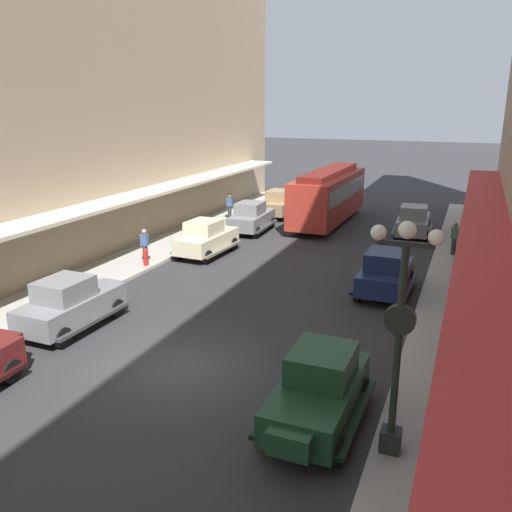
# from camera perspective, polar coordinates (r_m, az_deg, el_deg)

# --- Properties ---
(ground_plane) EXTENTS (200.00, 200.00, 0.00)m
(ground_plane) POSITION_cam_1_polar(r_m,az_deg,el_deg) (16.29, -8.18, -11.59)
(ground_plane) COLOR #2D2D30
(sidewalk_right) EXTENTS (3.00, 60.00, 0.15)m
(sidewalk_right) POSITION_cam_1_polar(r_m,az_deg,el_deg) (14.42, 19.70, -16.05)
(sidewalk_right) COLOR #A8A59E
(sidewalk_right) RESTS_ON ground
(parked_car_0) EXTENTS (2.31, 4.32, 1.84)m
(parked_car_0) POSITION_cam_1_polar(r_m,az_deg,el_deg) (27.16, -5.33, 2.02)
(parked_car_0) COLOR beige
(parked_car_0) RESTS_ON ground
(parked_car_1) EXTENTS (2.19, 4.28, 1.84)m
(parked_car_1) POSITION_cam_1_polar(r_m,az_deg,el_deg) (19.38, -19.23, -4.69)
(parked_car_1) COLOR slate
(parked_car_1) RESTS_ON ground
(parked_car_3) EXTENTS (2.20, 4.28, 1.84)m
(parked_car_3) POSITION_cam_1_polar(r_m,az_deg,el_deg) (36.43, 2.62, 5.69)
(parked_car_3) COLOR #997F5B
(parked_car_3) RESTS_ON ground
(parked_car_4) EXTENTS (2.31, 4.32, 1.84)m
(parked_car_4) POSITION_cam_1_polar(r_m,az_deg,el_deg) (32.17, 16.44, 3.65)
(parked_car_4) COLOR slate
(parked_car_4) RESTS_ON ground
(parked_car_5) EXTENTS (2.17, 4.27, 1.84)m
(parked_car_5) POSITION_cam_1_polar(r_m,az_deg,el_deg) (13.26, 6.73, -13.78)
(parked_car_5) COLOR #193D23
(parked_car_5) RESTS_ON ground
(parked_car_6) EXTENTS (2.27, 4.31, 1.84)m
(parked_car_6) POSITION_cam_1_polar(r_m,az_deg,el_deg) (31.94, -0.50, 4.22)
(parked_car_6) COLOR slate
(parked_car_6) RESTS_ON ground
(parked_car_7) EXTENTS (2.21, 4.29, 1.84)m
(parked_car_7) POSITION_cam_1_polar(r_m,az_deg,el_deg) (22.19, 13.68, -1.62)
(parked_car_7) COLOR #19234C
(parked_car_7) RESTS_ON ground
(streetcar) EXTENTS (2.63, 9.63, 3.46)m
(streetcar) POSITION_cam_1_polar(r_m,az_deg,el_deg) (34.49, 7.76, 6.59)
(streetcar) COLOR #A52D23
(streetcar) RESTS_ON ground
(lamp_post_with_clock) EXTENTS (1.42, 0.44, 5.16)m
(lamp_post_with_clock) POSITION_cam_1_polar(r_m,az_deg,el_deg) (11.48, 15.04, -7.77)
(lamp_post_with_clock) COLOR black
(lamp_post_with_clock) RESTS_ON sidewalk_right
(fire_hydrant) EXTENTS (0.24, 0.24, 0.82)m
(fire_hydrant) POSITION_cam_1_polar(r_m,az_deg,el_deg) (25.48, -11.70, -0.09)
(fire_hydrant) COLOR #B21E19
(fire_hydrant) RESTS_ON sidewalk_left
(pedestrian_0) EXTENTS (0.36, 0.28, 1.67)m
(pedestrian_0) POSITION_cam_1_polar(r_m,az_deg,el_deg) (26.63, 22.83, 0.67)
(pedestrian_0) COLOR #2D2D33
(pedestrian_0) RESTS_ON sidewalk_right
(pedestrian_1) EXTENTS (0.36, 0.24, 1.64)m
(pedestrian_1) POSITION_cam_1_polar(r_m,az_deg,el_deg) (25.80, -11.78, 1.09)
(pedestrian_1) COLOR #2D2D33
(pedestrian_1) RESTS_ON sidewalk_left
(pedestrian_2) EXTENTS (0.36, 0.28, 1.67)m
(pedestrian_2) POSITION_cam_1_polar(r_m,az_deg,el_deg) (13.13, 22.95, -15.05)
(pedestrian_2) COLOR #2D2D33
(pedestrian_2) RESTS_ON sidewalk_right
(pedestrian_3) EXTENTS (0.36, 0.28, 1.67)m
(pedestrian_3) POSITION_cam_1_polar(r_m,az_deg,el_deg) (34.95, -2.83, 5.36)
(pedestrian_3) COLOR #2D2D33
(pedestrian_3) RESTS_ON sidewalk_left
(pedestrian_4) EXTENTS (0.36, 0.24, 1.64)m
(pedestrian_4) POSITION_cam_1_polar(r_m,az_deg,el_deg) (28.41, 20.41, 1.78)
(pedestrian_4) COLOR #2D2D33
(pedestrian_4) RESTS_ON sidewalk_right
(pedestrian_5) EXTENTS (0.36, 0.28, 1.67)m
(pedestrian_5) POSITION_cam_1_polar(r_m,az_deg,el_deg) (18.66, 21.61, -5.51)
(pedestrian_5) COLOR slate
(pedestrian_5) RESTS_ON sidewalk_right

